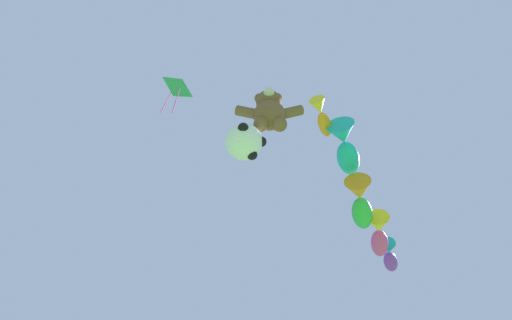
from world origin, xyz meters
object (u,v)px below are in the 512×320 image
Objects in this scene: fish_kite_tangerine at (322,116)px; fish_kite_magenta at (379,234)px; fish_kite_emerald at (360,202)px; fish_kite_teal at (345,146)px; diamond_kite at (177,89)px; fish_kite_violet at (389,255)px; teddy_bear_kite at (269,111)px; soccer_ball_kite at (244,142)px.

fish_kite_tangerine reaches higher than fish_kite_magenta.
fish_kite_tangerine reaches higher than fish_kite_emerald.
diamond_kite is at bearing -164.81° from fish_kite_teal.
fish_kite_violet is at bearing 60.67° from fish_kite_emerald.
fish_kite_emerald is (0.66, 1.94, -0.91)m from fish_kite_teal.
fish_kite_teal is 6.65m from diamond_kite.
soccer_ball_kite is at bearing 163.68° from teddy_bear_kite.
fish_kite_emerald is (4.27, 4.02, 2.10)m from soccer_ball_kite.
fish_kite_tangerine is 5.66m from fish_kite_magenta.
teddy_bear_kite is 0.83× the size of fish_kite_teal.
teddy_bear_kite is 9.53m from fish_kite_violet.
fish_kite_violet is at bearing 62.53° from fish_kite_magenta.
fish_kite_magenta reaches higher than soccer_ball_kite.
soccer_ball_kite is 0.42× the size of fish_kite_emerald.
fish_kite_emerald reaches higher than teddy_bear_kite.
diamond_kite is (-3.37, 0.58, 3.01)m from teddy_bear_kite.
fish_kite_emerald is at bearing -119.33° from fish_kite_violet.
fish_kite_tangerine is at bearing -118.46° from fish_kite_violet.
diamond_kite is at bearing -145.97° from fish_kite_magenta.
teddy_bear_kite is 1.86× the size of soccer_ball_kite.
diamond_kite reaches higher than fish_kite_tangerine.
fish_kite_teal is 6.04m from fish_kite_violet.
diamond_kite is (-8.89, -7.12, 1.98)m from fish_kite_violet.
fish_kite_violet is (0.89, 1.72, 0.33)m from fish_kite_magenta.
diamond_kite is at bearing -174.24° from fish_kite_tangerine.
fish_kite_violet is at bearing 50.30° from soccer_ball_kite.
soccer_ball_kite is at bearing -132.69° from fish_kite_magenta.
fish_kite_violet is 11.56m from diamond_kite.
fish_kite_violet is at bearing 61.54° from fish_kite_tangerine.
fish_kite_emerald is (3.57, 4.23, 0.71)m from teddy_bear_kite.
teddy_bear_kite is 1.57m from soccer_ball_kite.
fish_kite_violet is (5.52, 7.70, 1.04)m from teddy_bear_kite.
fish_kite_tangerine reaches higher than soccer_ball_kite.
fish_kite_tangerine is 7.53m from fish_kite_violet.
fish_kite_magenta is 0.89× the size of diamond_kite.
fish_kite_tangerine is 5.47m from diamond_kite.
fish_kite_teal reaches higher than teddy_bear_kite.
fish_kite_magenta is at bearing 52.29° from teddy_bear_kite.
fish_kite_magenta is at bearing -117.47° from fish_kite_violet.
fish_kite_magenta is 1.97m from fish_kite_violet.
fish_kite_teal reaches higher than fish_kite_emerald.
fish_kite_emerald is (1.62, 3.11, -1.13)m from fish_kite_tangerine.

